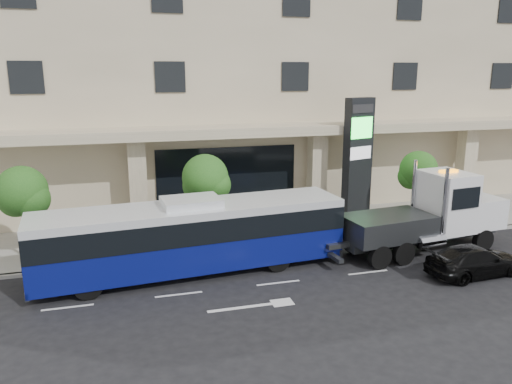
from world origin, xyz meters
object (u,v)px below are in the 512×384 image
tow_truck (431,215)px  signage_pylon (358,159)px  city_bus (192,235)px  black_sedan (475,261)px

tow_truck → signage_pylon: signage_pylon is taller
tow_truck → city_bus: bearing=171.7°
signage_pylon → black_sedan: bearing=-97.4°
black_sedan → signage_pylon: 8.81m
tow_truck → black_sedan: 3.26m
city_bus → tow_truck: size_ratio=1.40×
black_sedan → signage_pylon: bearing=5.5°
signage_pylon → tow_truck: bearing=-93.0°
city_bus → black_sedan: city_bus is taller
city_bus → tow_truck: tow_truck is taller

